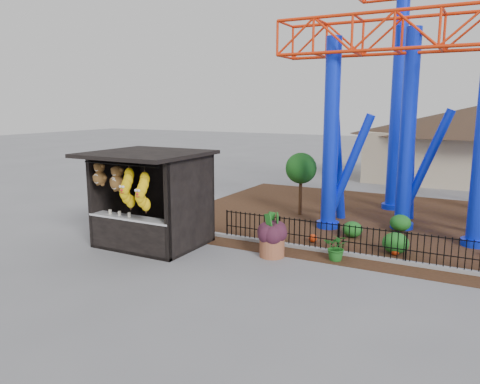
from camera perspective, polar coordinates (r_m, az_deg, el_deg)
The scene contains 11 objects.
ground at distance 13.50m, azimuth -3.50°, elevation -9.37°, with size 120.00×120.00×0.00m, color slate.
mulch_bed at distance 19.52m, azimuth 19.46°, elevation -3.65°, with size 18.00×12.00×0.02m, color #331E11.
curb at distance 14.76m, azimuth 16.40°, elevation -7.79°, with size 18.00×0.18×0.12m, color gray.
prize_booth at distance 15.50m, azimuth -11.29°, elevation -1.05°, with size 3.50×3.40×3.12m.
picket_fence at distance 14.49m, azimuth 19.99°, elevation -6.52°, with size 12.20×0.06×1.00m, color black, non-canonical shape.
roller_coaster at distance 19.17m, azimuth 24.20°, elevation 15.19°, with size 11.00×6.37×10.82m.
terracotta_planter at distance 14.49m, azimuth 3.92°, elevation -6.62°, with size 0.77×0.77×0.65m, color #975437.
planter_foliage at distance 14.31m, azimuth 3.95°, elevation -4.15°, with size 0.70×0.70×0.64m, color #351523.
potted_plant at distance 14.35m, azimuth 11.76°, elevation -6.60°, with size 0.76×0.65×0.84m, color #2E591A.
landscaping at distance 16.70m, azimuth 21.33°, elevation -5.10°, with size 7.39×3.63×0.66m.
pavilion at distance 30.83m, azimuth 27.04°, elevation 6.57°, with size 15.00×15.00×4.80m.
Camera 1 is at (6.70, -10.78, 4.60)m, focal length 35.00 mm.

